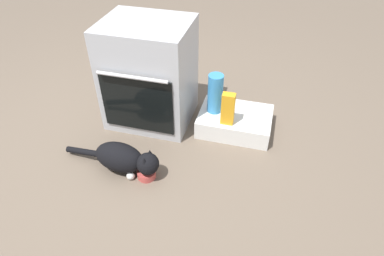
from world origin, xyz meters
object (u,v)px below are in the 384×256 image
object	(u,v)px
oven	(149,74)
juice_carton	(228,109)
pantry_cabinet	(235,121)
cat	(124,158)
food_bowl	(146,173)
water_bottle	(215,94)

from	to	relation	value
oven	juice_carton	xyz separation A→B (m)	(0.61, -0.10, -0.13)
pantry_cabinet	cat	bearing A→B (deg)	-134.92
food_bowl	juice_carton	size ratio (longest dim) A/B	0.50
cat	juice_carton	world-z (taller)	juice_carton
water_bottle	cat	bearing A→B (deg)	-126.37
juice_carton	water_bottle	distance (m)	0.17
food_bowl	pantry_cabinet	bearing A→B (deg)	53.78
oven	cat	size ratio (longest dim) A/B	1.10
pantry_cabinet	juice_carton	bearing A→B (deg)	-110.69
pantry_cabinet	water_bottle	bearing A→B (deg)	179.29
juice_carton	water_bottle	xyz separation A→B (m)	(-0.12, 0.12, 0.03)
pantry_cabinet	cat	world-z (taller)	cat
cat	oven	bearing A→B (deg)	99.43
juice_carton	cat	bearing A→B (deg)	-138.80
cat	juice_carton	distance (m)	0.78
oven	juice_carton	world-z (taller)	oven
oven	water_bottle	bearing A→B (deg)	1.90
juice_carton	water_bottle	size ratio (longest dim) A/B	0.80
pantry_cabinet	oven	bearing A→B (deg)	-178.75
pantry_cabinet	food_bowl	distance (m)	0.79
oven	juice_carton	distance (m)	0.63
oven	food_bowl	distance (m)	0.74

